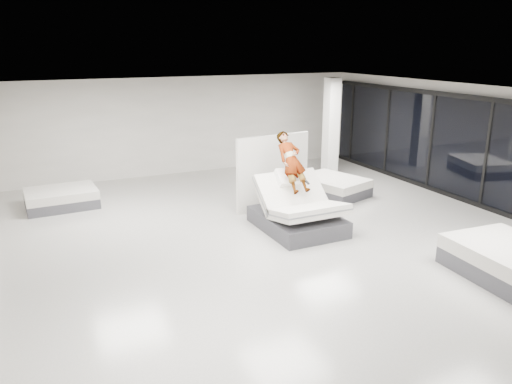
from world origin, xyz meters
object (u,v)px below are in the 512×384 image
flat_bed_left_far (61,198)px  person (292,173)px  divider_panel (273,172)px  flat_bed_right_far (333,186)px  hero_bed (298,213)px  remote (307,182)px  column (331,128)px

flat_bed_left_far → person: bearing=-37.7°
divider_panel → flat_bed_left_far: (-5.13, 2.43, -0.74)m
person → divider_panel: divider_panel is taller
person → divider_panel: bearing=80.9°
divider_panel → flat_bed_right_far: divider_panel is taller
hero_bed → remote: hero_bed is taller
hero_bed → remote: 0.75m
flat_bed_left_far → flat_bed_right_far: bearing=-15.9°
divider_panel → column: bearing=28.0°
flat_bed_right_far → divider_panel: bearing=-170.4°
hero_bed → flat_bed_right_far: 3.11m
hero_bed → column: 5.30m
divider_panel → flat_bed_right_far: bearing=2.9°
hero_bed → flat_bed_right_far: hero_bed is taller
flat_bed_right_far → flat_bed_left_far: 7.54m
hero_bed → divider_panel: 1.82m
divider_panel → hero_bed: bearing=-103.1°
person → flat_bed_left_far: size_ratio=0.86×
flat_bed_right_far → remote: bearing=-135.1°
person → flat_bed_right_far: bearing=36.0°
person → divider_panel: 1.44m
hero_bed → remote: bearing=-4.5°
hero_bed → flat_bed_right_far: bearing=41.8°
remote → column: column is taller
hero_bed → column: (3.38, 3.91, 1.18)m
remote → flat_bed_left_far: 6.68m
divider_panel → flat_bed_left_far: divider_panel is taller
hero_bed → flat_bed_left_far: 6.44m
remote → divider_panel: size_ratio=0.06×
divider_panel → flat_bed_right_far: 2.27m
hero_bed → flat_bed_left_far: (-4.93, 4.14, -0.17)m
hero_bed → person: person is taller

